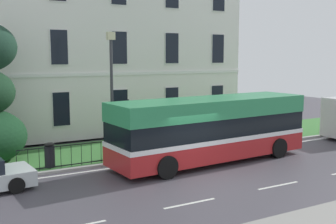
{
  "coord_description": "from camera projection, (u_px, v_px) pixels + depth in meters",
  "views": [
    {
      "loc": [
        -9.22,
        -13.21,
        4.94
      ],
      "look_at": [
        0.75,
        4.64,
        2.16
      ],
      "focal_mm": 44.6,
      "sensor_mm": 36.0,
      "label": 1
    }
  ],
  "objects": [
    {
      "name": "ground_plane",
      "position": [
        196.0,
        175.0,
        17.36
      ],
      "size": [
        60.0,
        56.0,
        0.18
      ],
      "color": "#47434B"
    },
    {
      "name": "georgian_townhouse",
      "position": [
        92.0,
        33.0,
        28.47
      ],
      "size": [
        18.05,
        9.84,
        12.66
      ],
      "color": "white",
      "rests_on": "ground_plane"
    },
    {
      "name": "iron_verge_railing",
      "position": [
        163.0,
        144.0,
        20.44
      ],
      "size": [
        13.74,
        0.04,
        0.97
      ],
      "color": "black",
      "rests_on": "ground_plane"
    },
    {
      "name": "single_decker_bus",
      "position": [
        211.0,
        128.0,
        19.4
      ],
      "size": [
        10.0,
        3.22,
        2.98
      ],
      "rotation": [
        0.0,
        0.0,
        0.07
      ],
      "color": "#AF2022",
      "rests_on": "ground_plane"
    },
    {
      "name": "street_lamp_post",
      "position": [
        112.0,
        86.0,
        19.34
      ],
      "size": [
        0.36,
        0.24,
        5.89
      ],
      "color": "#333338",
      "rests_on": "ground_plane"
    },
    {
      "name": "litter_bin",
      "position": [
        50.0,
        155.0,
        18.08
      ],
      "size": [
        0.45,
        0.45,
        1.09
      ],
      "color": "black",
      "rests_on": "ground_plane"
    }
  ]
}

